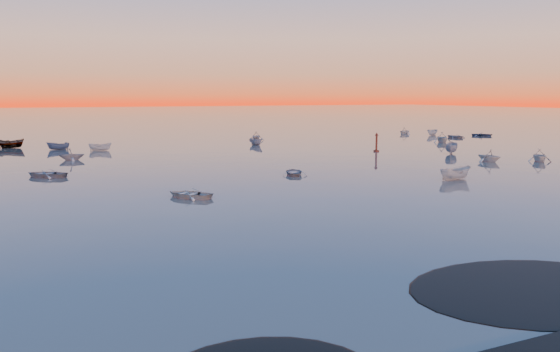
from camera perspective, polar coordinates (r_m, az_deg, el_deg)
ground at (r=118.06m, az=-13.33°, el=4.15°), size 600.00×600.00×0.00m
moored_fleet at (r=72.72m, az=-6.03°, el=1.80°), size 124.00×58.00×1.20m
boat_near_center at (r=57.22m, az=17.82°, el=-0.35°), size 1.62×3.77×1.30m
boat_near_right at (r=74.17m, az=20.99°, el=1.42°), size 3.62×2.03×1.20m
channel_marker at (r=82.93m, az=10.05°, el=3.34°), size 0.83×0.83×2.95m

